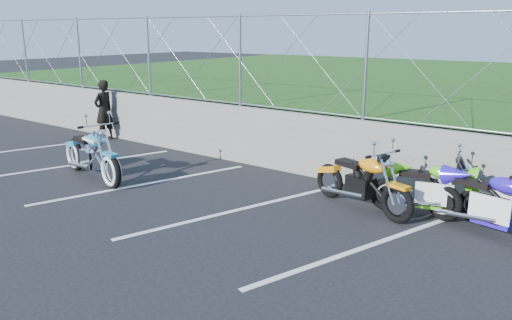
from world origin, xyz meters
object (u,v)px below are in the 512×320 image
Objects in this scene: sportbike_green at (433,191)px; naked_orange at (363,184)px; sportbike_blue at (493,206)px; cruiser_turquoise at (92,156)px; person_standing at (104,110)px.

naked_orange is at bearing -175.25° from sportbike_green.
sportbike_green is 0.97m from sportbike_blue.
sportbike_blue is (2.00, 0.16, -0.00)m from naked_orange.
cruiser_turquoise is at bearing -176.64° from sportbike_green.
naked_orange reaches higher than sportbike_blue.
person_standing is at bearing 162.28° from sportbike_green.
sportbike_green is at bearing 37.07° from naked_orange.
sportbike_green is 0.95× the size of sportbike_blue.
cruiser_turquoise is 1.45× the size of person_standing.
person_standing reaches higher than cruiser_turquoise.
sportbike_green is (6.21, 2.03, -0.05)m from cruiser_turquoise.
naked_orange is 1.03× the size of sportbike_blue.
cruiser_turquoise is 6.53m from sportbike_green.
person_standing reaches higher than sportbike_green.
sportbike_green is 9.19m from person_standing.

